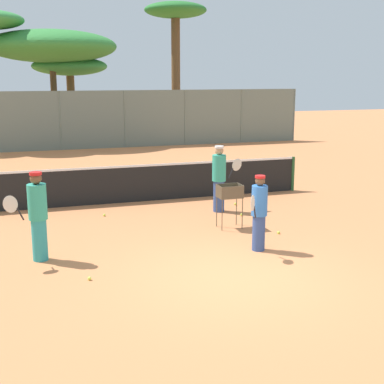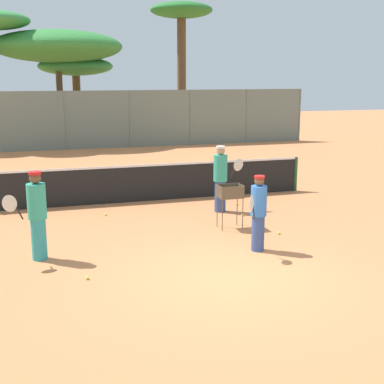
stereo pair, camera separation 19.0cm
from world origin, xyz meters
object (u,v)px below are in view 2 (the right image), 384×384
player_white_outfit (37,215)px  player_red_cap (221,178)px  tennis_net (152,182)px  ball_cart (230,195)px  player_yellow_shirt (258,212)px

player_white_outfit → player_red_cap: player_white_outfit is taller
player_white_outfit → tennis_net: bearing=-153.8°
player_red_cap → ball_cart: player_red_cap is taller
player_yellow_shirt → ball_cart: bearing=-141.7°
player_yellow_shirt → tennis_net: bearing=-127.9°
tennis_net → player_red_cap: (1.45, -1.76, 0.35)m
ball_cart → tennis_net: bearing=108.8°
player_white_outfit → ball_cart: size_ratio=1.69×
player_red_cap → ball_cart: size_ratio=1.68×
tennis_net → player_white_outfit: size_ratio=5.28×
tennis_net → player_white_outfit: (-3.26, -4.28, 0.35)m
player_yellow_shirt → ball_cart: size_ratio=1.51×
player_red_cap → player_yellow_shirt: size_ratio=1.11×
tennis_net → player_yellow_shirt: bearing=-78.1°
ball_cart → player_yellow_shirt: bearing=-91.8°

